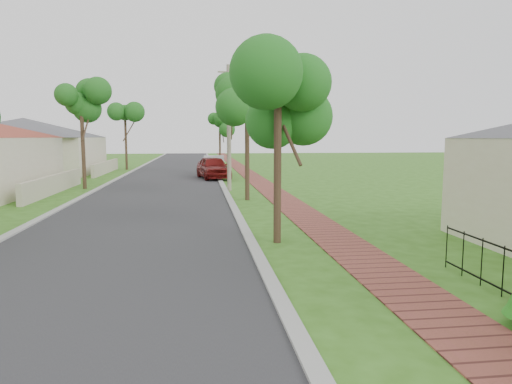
{
  "coord_description": "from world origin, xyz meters",
  "views": [
    {
      "loc": [
        -0.81,
        -5.76,
        3.04
      ],
      "look_at": [
        0.78,
        6.86,
        1.5
      ],
      "focal_mm": 32.0,
      "sensor_mm": 36.0,
      "label": 1
    }
  ],
  "objects": [
    {
      "name": "ground",
      "position": [
        0.0,
        0.0,
        0.0
      ],
      "size": [
        160.0,
        160.0,
        0.0
      ],
      "primitive_type": "plane",
      "color": "#326217",
      "rests_on": "ground"
    },
    {
      "name": "road",
      "position": [
        -3.0,
        20.0,
        0.0
      ],
      "size": [
        7.0,
        120.0,
        0.02
      ],
      "primitive_type": "cube",
      "color": "#28282B",
      "rests_on": "ground"
    },
    {
      "name": "kerb_right",
      "position": [
        0.65,
        20.0,
        0.0
      ],
      "size": [
        0.3,
        120.0,
        0.1
      ],
      "primitive_type": "cube",
      "color": "#9E9E99",
      "rests_on": "ground"
    },
    {
      "name": "kerb_left",
      "position": [
        -6.65,
        20.0,
        0.0
      ],
      "size": [
        0.3,
        120.0,
        0.1
      ],
      "primitive_type": "cube",
      "color": "#9E9E99",
      "rests_on": "ground"
    },
    {
      "name": "sidewalk",
      "position": [
        3.25,
        20.0,
        0.0
      ],
      "size": [
        1.5,
        120.0,
        0.03
      ],
      "primitive_type": "cube",
      "color": "brown",
      "rests_on": "ground"
    },
    {
      "name": "street_trees",
      "position": [
        -2.87,
        26.84,
        4.54
      ],
      "size": [
        10.7,
        37.65,
        5.89
      ],
      "color": "#382619",
      "rests_on": "ground"
    },
    {
      "name": "far_house_grey",
      "position": [
        -14.97,
        34.0,
        2.34
      ],
      "size": [
        15.56,
        15.56,
        4.6
      ],
      "color": "beige",
      "rests_on": "ground"
    },
    {
      "name": "parked_car_red",
      "position": [
        0.24,
        27.57,
        0.81
      ],
      "size": [
        2.75,
        5.04,
        1.63
      ],
      "primitive_type": "imported",
      "rotation": [
        0.0,
        0.0,
        0.18
      ],
      "color": "maroon",
      "rests_on": "ground"
    },
    {
      "name": "parked_car_white",
      "position": [
        0.4,
        30.91,
        0.76
      ],
      "size": [
        1.78,
        4.68,
        1.52
      ],
      "primitive_type": "imported",
      "rotation": [
        0.0,
        0.0,
        -0.04
      ],
      "color": "silver",
      "rests_on": "ground"
    },
    {
      "name": "near_tree",
      "position": [
        1.41,
        7.0,
        3.94
      ],
      "size": [
        1.93,
        1.93,
        4.96
      ],
      "color": "#382619",
      "rests_on": "ground"
    },
    {
      "name": "utility_pole",
      "position": [
        0.9,
        20.0,
        3.56
      ],
      "size": [
        1.2,
        0.24,
        7.0
      ],
      "color": "gray",
      "rests_on": "ground"
    }
  ]
}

